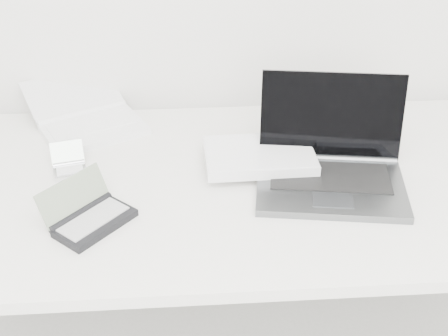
{
  "coord_description": "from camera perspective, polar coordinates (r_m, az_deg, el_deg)",
  "views": [
    {
      "loc": [
        -0.12,
        0.26,
        1.58
      ],
      "look_at": [
        -0.03,
        1.51,
        0.79
      ],
      "focal_mm": 50.0,
      "sensor_mm": 36.0,
      "label": 1
    }
  ],
  "objects": [
    {
      "name": "laptop_large",
      "position": [
        1.56,
        7.28,
        0.53
      ],
      "size": [
        0.5,
        0.36,
        0.24
      ],
      "rotation": [
        0.0,
        0.0,
        -0.15
      ],
      "color": "#55585A",
      "rests_on": "desk"
    },
    {
      "name": "desk",
      "position": [
        1.58,
        0.98,
        -2.45
      ],
      "size": [
        1.6,
        0.8,
        0.73
      ],
      "color": "white",
      "rests_on": "ground"
    },
    {
      "name": "netbook_open_white",
      "position": [
        1.83,
        -12.38,
        4.44
      ],
      "size": [
        0.39,
        0.43,
        0.09
      ],
      "rotation": [
        0.0,
        0.0,
        0.46
      ],
      "color": "white",
      "rests_on": "desk"
    },
    {
      "name": "palmtop_charcoal",
      "position": [
        1.43,
        -12.25,
        -4.31
      ],
      "size": [
        0.22,
        0.22,
        0.09
      ],
      "rotation": [
        0.0,
        0.0,
        0.83
      ],
      "color": "black",
      "rests_on": "desk"
    },
    {
      "name": "pda_silver",
      "position": [
        1.63,
        -13.97,
        0.16
      ],
      "size": [
        0.1,
        0.11,
        0.06
      ],
      "rotation": [
        0.0,
        0.0,
        0.22
      ],
      "color": "silver",
      "rests_on": "desk"
    }
  ]
}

